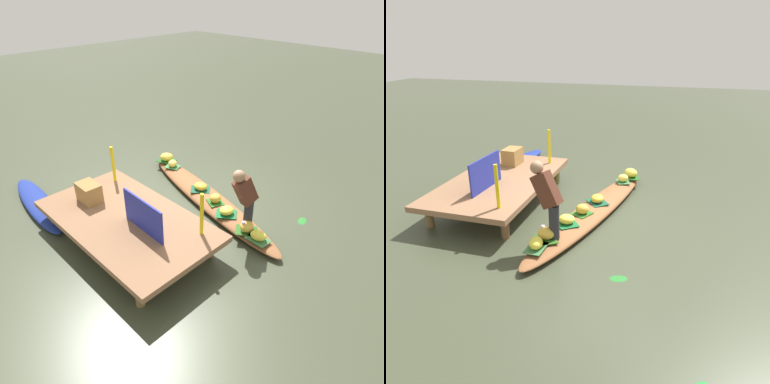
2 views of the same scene
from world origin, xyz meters
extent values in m
plane|color=#3D4430|center=(0.00, 0.00, 0.00)|extent=(40.00, 40.00, 0.00)
cube|color=#8E6446|center=(0.11, 1.91, 0.44)|extent=(3.20, 1.80, 0.10)
cylinder|color=brown|center=(-1.17, 1.19, 0.20)|extent=(0.14, 0.14, 0.39)
cylinder|color=olive|center=(1.39, 1.19, 0.20)|extent=(0.14, 0.14, 0.39)
cylinder|color=olive|center=(-1.17, 2.63, 0.20)|extent=(0.14, 0.14, 0.39)
cylinder|color=#8F6041|center=(1.39, 2.63, 0.20)|extent=(0.14, 0.14, 0.39)
ellipsoid|color=brown|center=(0.00, 0.00, 0.09)|extent=(4.37, 1.61, 0.19)
ellipsoid|color=navy|center=(2.26, 2.57, 0.08)|extent=(2.51, 0.80, 0.17)
cube|color=#175034|center=(0.22, -0.03, 0.19)|extent=(0.50, 0.50, 0.01)
ellipsoid|color=gold|center=(0.22, -0.03, 0.26)|extent=(0.32, 0.28, 0.15)
cube|color=#2A6721|center=(-0.32, 0.11, 0.19)|extent=(0.41, 0.39, 0.01)
ellipsoid|color=gold|center=(-0.32, 0.11, 0.28)|extent=(0.23, 0.24, 0.18)
cube|color=#285C1D|center=(-1.32, 0.41, 0.19)|extent=(0.48, 0.46, 0.01)
ellipsoid|color=gold|center=(-1.32, 0.41, 0.29)|extent=(0.31, 0.33, 0.19)
cube|color=#396F3F|center=(-1.61, 0.46, 0.19)|extent=(0.39, 0.28, 0.01)
ellipsoid|color=yellow|center=(-1.61, 0.46, 0.27)|extent=(0.32, 0.27, 0.16)
cube|color=#3C7B42|center=(1.40, -0.32, 0.19)|extent=(0.40, 0.36, 0.01)
ellipsoid|color=#F7DA56|center=(1.40, -0.32, 0.27)|extent=(0.30, 0.30, 0.16)
cube|color=#1F591D|center=(1.74, -0.43, 0.19)|extent=(0.51, 0.45, 0.01)
ellipsoid|color=yellow|center=(1.74, -0.43, 0.29)|extent=(0.40, 0.40, 0.19)
cube|color=#176633|center=(-0.74, 0.26, 0.19)|extent=(0.49, 0.48, 0.01)
ellipsoid|color=yellow|center=(-0.74, 0.26, 0.27)|extent=(0.26, 0.29, 0.15)
cylinder|color=#28282D|center=(-1.25, 0.30, 0.46)|extent=(0.16, 0.16, 0.55)
cube|color=#562B1E|center=(-1.23, 0.41, 0.97)|extent=(0.29, 0.51, 0.59)
sphere|color=#9E7556|center=(-1.19, 0.57, 1.29)|extent=(0.20, 0.20, 0.20)
cylinder|color=silver|center=(-1.29, 0.47, 0.29)|extent=(0.06, 0.06, 0.21)
cube|color=navy|center=(-0.39, 1.91, 0.79)|extent=(0.98, 0.07, 0.59)
cylinder|color=yellow|center=(-1.09, 1.31, 0.86)|extent=(0.06, 0.06, 0.74)
cylinder|color=yellow|center=(1.31, 1.31, 0.86)|extent=(0.06, 0.06, 0.74)
cube|color=olive|center=(1.01, 2.05, 0.67)|extent=(0.45, 0.33, 0.35)
ellipsoid|color=#26762A|center=(-1.76, -0.80, 0.00)|extent=(0.21, 0.28, 0.01)
camera|label=1|loc=(-4.08, 4.50, 3.95)|focal=32.54mm
camera|label=2|loc=(-5.90, -1.41, 3.04)|focal=34.27mm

